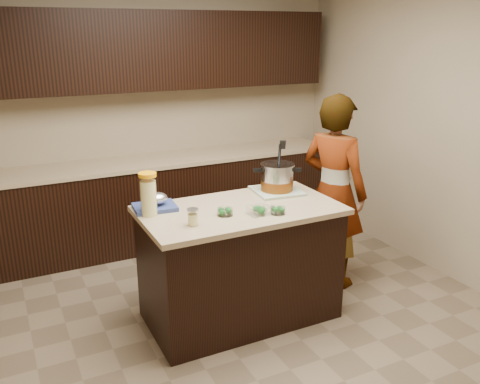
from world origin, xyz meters
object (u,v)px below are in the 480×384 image
object	(u,v)px
lemonade_pitcher	(149,196)
island	(240,263)
person	(334,192)
stock_pot	(277,179)

from	to	relation	value
lemonade_pitcher	island	bearing A→B (deg)	-12.65
lemonade_pitcher	person	bearing A→B (deg)	1.41
lemonade_pitcher	person	xyz separation A→B (m)	(1.62, 0.04, -0.21)
person	island	bearing A→B (deg)	78.31
lemonade_pitcher	person	size ratio (longest dim) A/B	0.18
stock_pot	lemonade_pitcher	world-z (taller)	stock_pot
stock_pot	person	xyz separation A→B (m)	(0.55, -0.02, -0.18)
stock_pot	lemonade_pitcher	bearing A→B (deg)	-152.47
island	lemonade_pitcher	distance (m)	0.88
stock_pot	person	world-z (taller)	person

